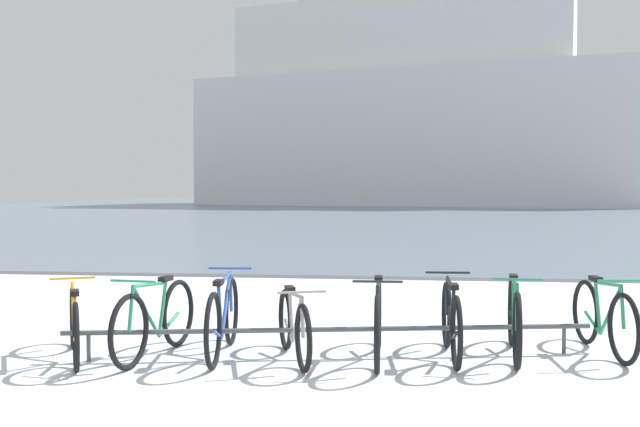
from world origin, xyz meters
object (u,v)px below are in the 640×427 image
at_px(bicycle_4, 378,321).
at_px(bicycle_6, 514,319).
at_px(bicycle_3, 294,326).
at_px(bicycle_7, 604,318).
at_px(ferry_ship, 410,107).
at_px(bicycle_1, 155,320).
at_px(bicycle_5, 451,321).
at_px(bicycle_2, 223,318).
at_px(bicycle_0, 74,324).

height_order(bicycle_4, bicycle_6, same).
bearing_deg(bicycle_4, bicycle_3, -171.99).
relative_size(bicycle_4, bicycle_7, 1.09).
distance_m(bicycle_6, ferry_ship, 63.93).
height_order(bicycle_1, ferry_ship, ferry_ship).
height_order(bicycle_5, bicycle_6, bicycle_6).
height_order(bicycle_7, ferry_ship, ferry_ship).
height_order(bicycle_5, ferry_ship, ferry_ship).
xyz_separation_m(bicycle_7, ferry_ship, (-1.43, 63.04, 9.16)).
bearing_deg(bicycle_3, bicycle_2, 171.98).
xyz_separation_m(bicycle_0, bicycle_2, (1.43, 0.29, 0.04)).
distance_m(bicycle_0, bicycle_1, 0.79).
bearing_deg(bicycle_4, bicycle_6, 12.53).
distance_m(bicycle_1, bicycle_3, 1.40).
bearing_deg(bicycle_7, ferry_ship, 91.30).
bearing_deg(bicycle_5, bicycle_7, 13.42).
distance_m(bicycle_0, ferry_ship, 64.64).
bearing_deg(bicycle_5, ferry_ship, 89.88).
bearing_deg(ferry_ship, bicycle_1, -92.76).
xyz_separation_m(bicycle_1, bicycle_2, (0.66, 0.14, 0.01)).
bearing_deg(bicycle_6, bicycle_5, -166.94).
xyz_separation_m(bicycle_2, ferry_ship, (2.41, 63.58, 9.14)).
xyz_separation_m(bicycle_1, bicycle_3, (1.40, 0.03, -0.04)).
xyz_separation_m(bicycle_5, bicycle_7, (1.56, 0.37, -0.00)).
bearing_deg(bicycle_3, bicycle_4, 8.01).
distance_m(bicycle_5, ferry_ship, 64.07).
bearing_deg(ferry_ship, bicycle_0, -93.44).
relative_size(bicycle_0, bicycle_2, 0.87).
relative_size(bicycle_1, ferry_ship, 0.04).
xyz_separation_m(bicycle_0, ferry_ship, (3.84, 63.87, 9.18)).
bearing_deg(bicycle_6, ferry_ship, 90.46).
height_order(bicycle_1, bicycle_5, bicycle_1).
distance_m(bicycle_6, bicycle_7, 0.95).
relative_size(bicycle_3, bicycle_7, 0.92).
xyz_separation_m(bicycle_3, bicycle_6, (2.17, 0.42, 0.04)).
distance_m(bicycle_1, ferry_ship, 64.44).
bearing_deg(bicycle_2, bicycle_5, 4.15).
bearing_deg(bicycle_4, bicycle_0, -174.26).
distance_m(bicycle_4, ferry_ship, 64.23).
bearing_deg(bicycle_2, ferry_ship, 87.83).
bearing_deg(bicycle_5, bicycle_1, -174.15).
bearing_deg(bicycle_0, bicycle_5, 6.98).
bearing_deg(bicycle_5, bicycle_3, -170.09).
relative_size(bicycle_2, bicycle_6, 1.00).
relative_size(bicycle_3, ferry_ship, 0.03).
xyz_separation_m(bicycle_3, bicycle_7, (3.10, 0.64, 0.03)).
xyz_separation_m(bicycle_3, bicycle_4, (0.82, 0.12, 0.05)).
height_order(bicycle_3, bicycle_4, bicycle_4).
distance_m(bicycle_7, ferry_ship, 63.72).
xyz_separation_m(bicycle_0, bicycle_3, (2.17, 0.19, -0.01)).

